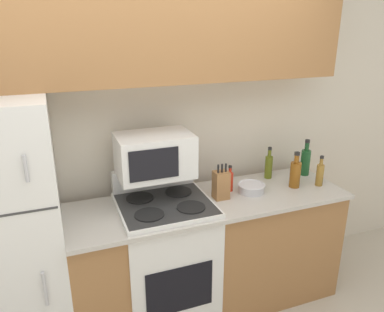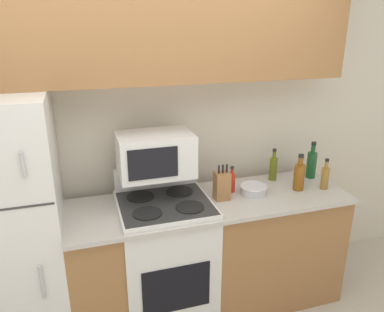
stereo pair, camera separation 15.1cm
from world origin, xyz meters
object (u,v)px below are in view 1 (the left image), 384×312
(bottle_vinegar, at_px, (320,174))
(bottle_whiskey, at_px, (295,173))
(bowl, at_px, (251,188))
(bottle_hot_sauce, at_px, (230,181))
(microwave, at_px, (155,155))
(knife_block, at_px, (221,185))
(stove, at_px, (166,260))
(bottle_wine_green, at_px, (305,161))
(bottle_olive_oil, at_px, (269,166))

(bottle_vinegar, distance_m, bottle_whiskey, 0.20)
(bowl, distance_m, bottle_hot_sauce, 0.17)
(bottle_hot_sauce, bearing_deg, microwave, 176.76)
(knife_block, xyz_separation_m, bottle_hot_sauce, (0.12, 0.09, -0.03))
(stove, height_order, microwave, microwave)
(knife_block, bearing_deg, bottle_wine_green, 10.71)
(bottle_hot_sauce, bearing_deg, bottle_whiskey, -13.09)
(stove, xyz_separation_m, bottle_hot_sauce, (0.53, 0.08, 0.51))
(bottle_wine_green, distance_m, bottle_olive_oil, 0.32)
(bottle_vinegar, height_order, bottle_whiskey, bottle_whiskey)
(bowl, height_order, bottle_wine_green, bottle_wine_green)
(microwave, distance_m, bottle_whiskey, 1.09)
(bottle_wine_green, bearing_deg, bottle_whiskey, -141.63)
(bottle_wine_green, xyz_separation_m, bottle_olive_oil, (-0.32, 0.05, -0.02))
(bottle_hot_sauce, height_order, bottle_wine_green, bottle_wine_green)
(bottle_vinegar, relative_size, bottle_wine_green, 0.80)
(microwave, height_order, bottle_olive_oil, microwave)
(knife_block, xyz_separation_m, bottle_vinegar, (0.80, -0.07, -0.01))
(stove, xyz_separation_m, bottle_wine_green, (1.25, 0.15, 0.54))
(stove, relative_size, knife_block, 4.20)
(bottle_hot_sauce, bearing_deg, bottle_wine_green, 5.15)
(bowl, distance_m, bottle_whiskey, 0.36)
(bowl, relative_size, bottle_vinegar, 0.85)
(stove, distance_m, bottle_whiskey, 1.16)
(microwave, height_order, bowl, microwave)
(bottle_whiskey, bearing_deg, bowl, 174.46)
(stove, xyz_separation_m, bottle_vinegar, (1.22, -0.08, 0.52))
(bottle_hot_sauce, xyz_separation_m, bottle_olive_oil, (0.40, 0.11, 0.02))
(bottle_whiskey, bearing_deg, bottle_olive_oil, 112.21)
(microwave, xyz_separation_m, bottle_hot_sauce, (0.56, -0.03, -0.26))
(microwave, relative_size, bottle_wine_green, 1.68)
(bottle_whiskey, height_order, bottle_hot_sauce, bottle_whiskey)
(stove, height_order, bottle_olive_oil, bottle_olive_oil)
(bottle_whiskey, bearing_deg, bottle_hot_sauce, 166.91)
(knife_block, bearing_deg, bowl, 2.86)
(bottle_vinegar, distance_m, bottle_olive_oil, 0.39)
(bottle_hot_sauce, bearing_deg, bottle_vinegar, -12.99)
(microwave, bearing_deg, bowl, -9.10)
(bottle_whiskey, distance_m, bottle_wine_green, 0.29)
(bottle_wine_green, bearing_deg, stove, -173.38)
(knife_block, xyz_separation_m, bowl, (0.26, 0.01, -0.07))
(bowl, bearing_deg, bottle_vinegar, -8.14)
(knife_block, xyz_separation_m, bottle_whiskey, (0.61, -0.02, 0.01))
(stove, distance_m, bottle_wine_green, 1.37)
(stove, xyz_separation_m, bottle_whiskey, (1.02, -0.03, 0.54))
(bowl, relative_size, bottle_whiskey, 0.73)
(stove, distance_m, bowl, 0.81)
(knife_block, xyz_separation_m, bottle_olive_oil, (0.52, 0.20, -0.00))
(bowl, height_order, bottle_vinegar, bottle_vinegar)
(bowl, xyz_separation_m, bottle_hot_sauce, (-0.14, 0.08, 0.04))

